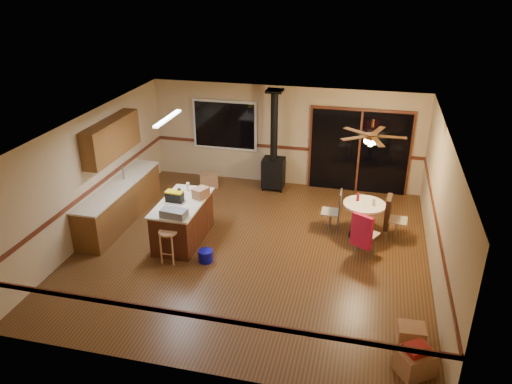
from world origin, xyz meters
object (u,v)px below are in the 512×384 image
(chair_right, at_px, (389,212))
(box_corner_b, at_px, (411,335))
(kitchen_island, at_px, (183,221))
(chair_left, at_px, (336,207))
(chair_near, at_px, (363,231))
(dining_table, at_px, (364,214))
(wood_stove, at_px, (274,162))
(bar_stool, at_px, (169,246))
(blue_bucket, at_px, (206,256))
(toolbox_grey, at_px, (174,213))
(box_under_window, at_px, (209,180))
(toolbox_black, at_px, (175,197))
(box_corner_a, at_px, (415,362))

(chair_right, height_order, box_corner_b, chair_right)
(kitchen_island, height_order, chair_left, chair_left)
(chair_near, bearing_deg, dining_table, 90.78)
(wood_stove, relative_size, bar_stool, 3.78)
(wood_stove, xyz_separation_m, chair_right, (2.88, -1.93, -0.13))
(blue_bucket, distance_m, chair_right, 3.93)
(toolbox_grey, xyz_separation_m, box_under_window, (-0.47, 3.45, -0.79))
(toolbox_grey, distance_m, chair_right, 4.46)
(toolbox_grey, relative_size, chair_right, 0.71)
(blue_bucket, xyz_separation_m, box_under_window, (-1.08, 3.47, 0.07))
(chair_left, distance_m, box_under_window, 3.82)
(wood_stove, bearing_deg, kitchen_island, -113.09)
(chair_near, bearing_deg, kitchen_island, -176.99)
(chair_right, bearing_deg, toolbox_black, -165.41)
(kitchen_island, relative_size, chair_near, 2.40)
(blue_bucket, xyz_separation_m, chair_right, (3.46, 1.80, 0.48))
(wood_stove, xyz_separation_m, bar_stool, (-1.27, -3.88, -0.40))
(box_corner_a, bearing_deg, blue_bucket, 151.56)
(box_under_window, bearing_deg, bar_stool, -83.86)
(toolbox_black, distance_m, chair_near, 3.84)
(bar_stool, bearing_deg, chair_near, 15.67)
(chair_left, bearing_deg, chair_near, -57.74)
(toolbox_grey, bearing_deg, toolbox_black, 110.75)
(box_corner_a, bearing_deg, dining_table, 103.45)
(kitchen_island, xyz_separation_m, chair_near, (3.67, 0.19, 0.14))
(wood_stove, distance_m, box_corner_a, 6.70)
(dining_table, relative_size, chair_right, 1.27)
(dining_table, bearing_deg, box_corner_a, -76.55)
(kitchen_island, height_order, toolbox_black, toolbox_black)
(toolbox_black, distance_m, chair_right, 4.48)
(box_corner_a, bearing_deg, toolbox_grey, 154.72)
(wood_stove, relative_size, toolbox_black, 7.15)
(box_under_window, bearing_deg, wood_stove, 8.93)
(chair_near, height_order, box_corner_b, chair_near)
(dining_table, height_order, chair_left, chair_left)
(toolbox_black, height_order, box_under_window, toolbox_black)
(bar_stool, bearing_deg, chair_left, 33.12)
(blue_bucket, bearing_deg, chair_right, 27.47)
(blue_bucket, height_order, box_under_window, box_under_window)
(blue_bucket, bearing_deg, chair_near, 16.42)
(toolbox_black, height_order, dining_table, toolbox_black)
(blue_bucket, xyz_separation_m, chair_near, (2.96, 0.87, 0.48))
(toolbox_grey, distance_m, box_under_window, 3.57)
(chair_left, relative_size, chair_right, 0.74)
(chair_left, relative_size, chair_near, 0.74)
(wood_stove, distance_m, toolbox_black, 3.39)
(chair_right, xyz_separation_m, box_under_window, (-4.54, 1.67, -0.41))
(box_under_window, height_order, box_corner_a, box_corner_a)
(chair_right, xyz_separation_m, box_corner_b, (0.37, -3.30, -0.43))
(kitchen_island, xyz_separation_m, chair_right, (4.18, 1.12, 0.14))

